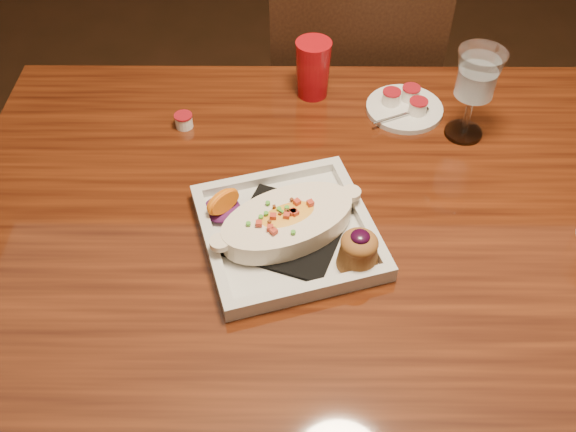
{
  "coord_description": "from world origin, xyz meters",
  "views": [
    {
      "loc": [
        -0.15,
        -0.78,
        1.57
      ],
      "look_at": [
        -0.16,
        -0.03,
        0.77
      ],
      "focal_mm": 40.0,
      "sensor_mm": 36.0,
      "label": 1
    }
  ],
  "objects_px": {
    "red_tumbler": "(313,69)",
    "saucer": "(405,106)",
    "chair_far": "(347,105)",
    "plate": "(293,228)",
    "table": "(372,248)",
    "goblet": "(477,79)"
  },
  "relations": [
    {
      "from": "chair_far",
      "to": "goblet",
      "type": "bearing_deg",
      "value": 114.58
    },
    {
      "from": "table",
      "to": "chair_far",
      "type": "xyz_separation_m",
      "value": [
        -0.0,
        0.63,
        -0.15
      ]
    },
    {
      "from": "plate",
      "to": "saucer",
      "type": "xyz_separation_m",
      "value": [
        0.23,
        0.35,
        -0.02
      ]
    },
    {
      "from": "goblet",
      "to": "red_tumbler",
      "type": "relative_size",
      "value": 1.51
    },
    {
      "from": "table",
      "to": "goblet",
      "type": "distance_m",
      "value": 0.37
    },
    {
      "from": "chair_far",
      "to": "plate",
      "type": "height_order",
      "value": "chair_far"
    },
    {
      "from": "plate",
      "to": "red_tumbler",
      "type": "height_order",
      "value": "red_tumbler"
    },
    {
      "from": "table",
      "to": "chair_far",
      "type": "bearing_deg",
      "value": 90.0
    },
    {
      "from": "plate",
      "to": "goblet",
      "type": "distance_m",
      "value": 0.45
    },
    {
      "from": "goblet",
      "to": "red_tumbler",
      "type": "bearing_deg",
      "value": 156.02
    },
    {
      "from": "chair_far",
      "to": "red_tumbler",
      "type": "relative_size",
      "value": 7.53
    },
    {
      "from": "plate",
      "to": "red_tumbler",
      "type": "bearing_deg",
      "value": 67.46
    },
    {
      "from": "table",
      "to": "chair_far",
      "type": "relative_size",
      "value": 1.61
    },
    {
      "from": "table",
      "to": "plate",
      "type": "bearing_deg",
      "value": -156.3
    },
    {
      "from": "saucer",
      "to": "goblet",
      "type": "bearing_deg",
      "value": -33.95
    },
    {
      "from": "chair_far",
      "to": "plate",
      "type": "relative_size",
      "value": 2.68
    },
    {
      "from": "red_tumbler",
      "to": "saucer",
      "type": "bearing_deg",
      "value": -17.39
    },
    {
      "from": "table",
      "to": "saucer",
      "type": "distance_m",
      "value": 0.32
    },
    {
      "from": "chair_far",
      "to": "goblet",
      "type": "height_order",
      "value": "goblet"
    },
    {
      "from": "goblet",
      "to": "red_tumbler",
      "type": "xyz_separation_m",
      "value": [
        -0.3,
        0.13,
        -0.07
      ]
    },
    {
      "from": "table",
      "to": "goblet",
      "type": "bearing_deg",
      "value": 48.68
    },
    {
      "from": "red_tumbler",
      "to": "chair_far",
      "type": "bearing_deg",
      "value": 69.19
    }
  ]
}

